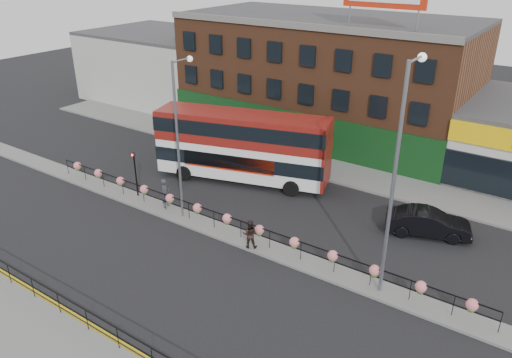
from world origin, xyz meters
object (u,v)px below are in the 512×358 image
Objects in this scene: pedestrian_b at (250,234)px; lamp_column_east at (398,163)px; car at (428,223)px; double_decker_bus at (243,140)px; pedestrian_a at (165,193)px; lamp_column_west at (180,128)px.

pedestrian_b is 0.15× the size of lamp_column_east.
lamp_column_east is at bearing 158.37° from car.
lamp_column_east is at bearing -26.35° from double_decker_bus.
lamp_column_east is at bearing -103.06° from pedestrian_a.
pedestrian_a is 1.15× the size of pedestrian_b.
lamp_column_west is 0.86× the size of lamp_column_east.
lamp_column_east is (13.12, -0.07, 0.93)m from lamp_column_west.
lamp_column_west is at bearing 96.08° from car.
car is 0.46× the size of lamp_column_east.
double_decker_bus is 6.57× the size of pedestrian_a.
pedestrian_a is 0.20× the size of lamp_column_west.
pedestrian_b is 0.17× the size of lamp_column_west.
car is 0.53× the size of lamp_column_west.
pedestrian_a is at bearing -36.97° from pedestrian_b.
pedestrian_b is at bearing -174.41° from lamp_column_east.
pedestrian_a is at bearing 93.19° from car.
lamp_column_west reaches higher than double_decker_bus.
pedestrian_b is (5.75, -7.33, -2.10)m from double_decker_bus.
lamp_column_west is at bearing -88.39° from double_decker_bus.
double_decker_bus is at bearing 91.61° from lamp_column_west.
pedestrian_b is at bearing -51.87° from double_decker_bus.
lamp_column_east reaches higher than pedestrian_a.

